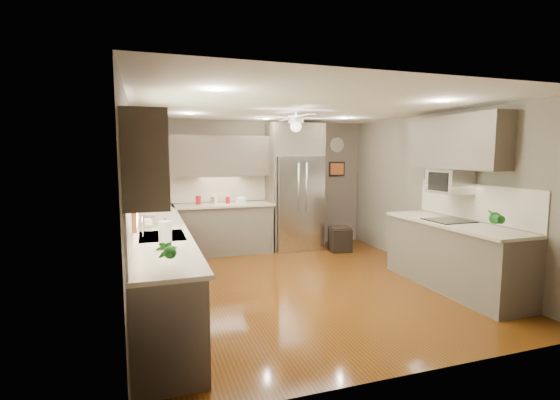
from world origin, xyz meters
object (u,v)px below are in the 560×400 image
canister_c (214,199)px  microwave (450,181)px  canister_a (198,200)px  canister_d (228,200)px  potted_plant_left (167,250)px  bowl (241,202)px  stool (340,239)px  soap_bottle (148,221)px  paper_towel (165,236)px  canister_b (212,200)px  potted_plant_right (496,218)px  refrigerator (295,189)px

canister_c → microwave: size_ratio=0.36×
canister_a → canister_d: bearing=-0.9°
canister_a → potted_plant_left: 4.25m
bowl → stool: size_ratio=0.43×
soap_bottle → paper_towel: paper_towel is taller
canister_b → paper_towel: (-1.00, -3.44, 0.07)m
soap_bottle → bowl: bearing=51.5°
potted_plant_left → paper_towel: (0.02, 0.70, -0.02)m
potted_plant_right → paper_towel: size_ratio=1.07×
bowl → microwave: microwave is taller
bowl → canister_c: bearing=171.2°
bowl → canister_b: bearing=177.1°
canister_c → potted_plant_right: potted_plant_right is taller
refrigerator → canister_a: bearing=177.3°
canister_b → canister_d: (0.29, 0.03, -0.01)m
canister_d → canister_b: bearing=-174.4°
potted_plant_left → microwave: bearing=19.2°
canister_a → microwave: bearing=-41.1°
soap_bottle → microwave: bearing=-8.3°
soap_bottle → canister_c: bearing=61.6°
potted_plant_right → potted_plant_left: bearing=-173.6°
canister_a → paper_towel: bearing=-102.2°
canister_b → refrigerator: (1.62, -0.05, 0.18)m
canister_d → microwave: 3.88m
canister_d → bowl: size_ratio=0.64×
stool → paper_towel: (-3.36, -2.88, 0.84)m
canister_a → bowl: (0.79, -0.07, -0.06)m
canister_a → potted_plant_left: potted_plant_left is taller
canister_d → potted_plant_left: (-1.32, -4.17, 0.10)m
canister_a → bowl: 0.80m
canister_a → potted_plant_right: 4.84m
canister_b → bowl: size_ratio=0.66×
bowl → soap_bottle: bearing=-128.5°
refrigerator → microwave: size_ratio=4.45×
bowl → microwave: 3.67m
canister_a → stool: size_ratio=0.34×
canister_d → soap_bottle: bearing=-123.4°
canister_a → canister_b: size_ratio=1.19×
potted_plant_right → canister_a: bearing=129.4°
potted_plant_right → stool: (-0.47, 3.15, -0.87)m
potted_plant_left → microwave: (3.97, 1.38, 0.38)m
refrigerator → stool: bearing=-34.5°
potted_plant_right → canister_c: bearing=126.5°
refrigerator → stool: size_ratio=5.27×
canister_b → potted_plant_right: bearing=-52.8°
potted_plant_left → canister_a: bearing=79.5°
potted_plant_right → stool: bearing=98.4°
microwave → stool: microwave is taller
soap_bottle → potted_plant_right: potted_plant_right is taller
potted_plant_left → potted_plant_right: potted_plant_right is taller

